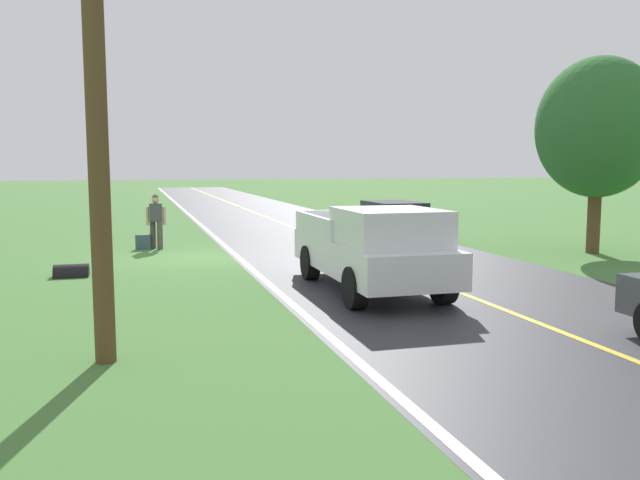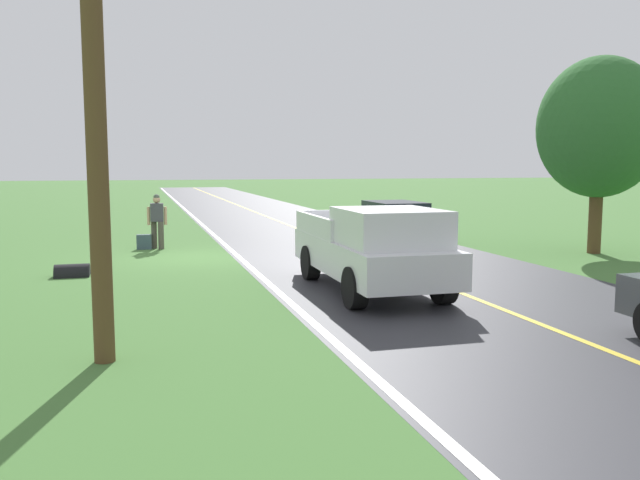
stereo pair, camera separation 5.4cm
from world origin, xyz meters
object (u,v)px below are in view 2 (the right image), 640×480
suitcase_carried (144,242)px  pickup_truck_passing (374,247)px  sedan_near_oncoming (393,220)px  utility_pole_roadside (94,86)px  tree_far_side_near (600,128)px  hitchhiker_walking (157,218)px

suitcase_carried → pickup_truck_passing: (-4.57, 8.63, 0.73)m
sedan_near_oncoming → utility_pole_roadside: size_ratio=0.60×
suitcase_carried → sedan_near_oncoming: (-8.42, 0.19, 0.52)m
pickup_truck_passing → tree_far_side_near: tree_far_side_near is taller
suitcase_carried → hitchhiker_walking: bearing=100.9°
suitcase_carried → tree_far_side_near: size_ratio=0.08×
tree_far_side_near → sedan_near_oncoming: tree_far_side_near is taller
pickup_truck_passing → utility_pole_roadside: size_ratio=0.73×
suitcase_carried → tree_far_side_near: (-13.17, 4.65, 3.54)m
tree_far_side_near → sedan_near_oncoming: (4.75, -4.47, -3.02)m
hitchhiker_walking → tree_far_side_near: (-12.75, 4.71, 2.79)m
sedan_near_oncoming → suitcase_carried: bearing=-1.3°
suitcase_carried → utility_pole_roadside: utility_pole_roadside is taller
hitchhiker_walking → suitcase_carried: hitchhiker_walking is taller
suitcase_carried → utility_pole_roadside: 12.73m
tree_far_side_near → utility_pole_roadside: size_ratio=0.79×
hitchhiker_walking → pickup_truck_passing: bearing=115.5°
suitcase_carried → pickup_truck_passing: size_ratio=0.09×
suitcase_carried → utility_pole_roadside: size_ratio=0.06×
tree_far_side_near → utility_pole_roadside: 15.80m
tree_far_side_near → sedan_near_oncoming: size_ratio=1.33×
suitcase_carried → sedan_near_oncoming: size_ratio=0.11×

